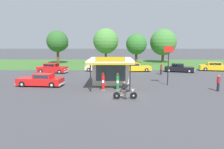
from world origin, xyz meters
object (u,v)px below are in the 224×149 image
object	(u,v)px
parked_car_back_row_far_left	(135,67)
parked_car_back_row_far_right	(215,67)
roadside_pole_sign	(168,59)
parked_car_back_row_centre	(52,68)
parked_car_back_row_centre_left	(100,67)
gas_pump_nearside	(103,82)
bystander_chatting_near_pumps	(218,83)
gas_pump_offside	(118,82)
parked_car_back_row_centre_right	(179,68)
bystander_leaning_by_kiosk	(161,69)
featured_classic_sedan	(41,80)
motorcycle_with_rider	(125,92)

from	to	relation	value
parked_car_back_row_far_left	parked_car_back_row_far_right	size ratio (longest dim) A/B	1.00
parked_car_back_row_far_left	roadside_pole_sign	distance (m)	12.39
parked_car_back_row_centre	parked_car_back_row_centre_left	size ratio (longest dim) A/B	1.01
gas_pump_nearside	bystander_chatting_near_pumps	size ratio (longest dim) A/B	1.13
gas_pump_offside	roadside_pole_sign	bearing A→B (deg)	24.30
gas_pump_offside	roadside_pole_sign	world-z (taller)	roadside_pole_sign
parked_car_back_row_centre_left	parked_car_back_row_far_right	bearing A→B (deg)	2.58
parked_car_back_row_centre_right	parked_car_back_row_far_left	distance (m)	7.54
bystander_chatting_near_pumps	bystander_leaning_by_kiosk	xyz separation A→B (m)	(-3.40, 11.25, -0.04)
parked_car_back_row_far_left	bystander_leaning_by_kiosk	xyz separation A→B (m)	(3.80, -3.63, 0.16)
gas_pump_offside	featured_classic_sedan	world-z (taller)	gas_pump_offside
parked_car_back_row_centre_left	bystander_leaning_by_kiosk	world-z (taller)	bystander_leaning_by_kiosk
parked_car_back_row_centre	bystander_chatting_near_pumps	distance (m)	24.84
bystander_chatting_near_pumps	bystander_leaning_by_kiosk	world-z (taller)	bystander_chatting_near_pumps
parked_car_back_row_centre	bystander_chatting_near_pumps	size ratio (longest dim) A/B	3.09
featured_classic_sedan	parked_car_back_row_far_left	world-z (taller)	parked_car_back_row_far_left
gas_pump_nearside	roadside_pole_sign	world-z (taller)	roadside_pole_sign
gas_pump_nearside	featured_classic_sedan	distance (m)	7.64
parked_car_back_row_far_right	bystander_leaning_by_kiosk	distance (m)	11.63
parked_car_back_row_far_left	parked_car_back_row_far_right	bearing A→B (deg)	4.23
parked_car_back_row_far_right	gas_pump_nearside	bearing A→B (deg)	-140.85
featured_classic_sedan	parked_car_back_row_far_left	xyz separation A→B (m)	(12.04, 12.36, 0.03)
gas_pump_offside	parked_car_back_row_far_left	xyz separation A→B (m)	(3.19, 14.52, -0.15)
parked_car_back_row_far_right	parked_car_back_row_centre_right	bearing A→B (deg)	-167.37
gas_pump_nearside	parked_car_back_row_centre_right	distance (m)	18.62
parked_car_back_row_far_right	parked_car_back_row_centre_left	xyz separation A→B (m)	(-20.53, -0.93, 0.00)
motorcycle_with_rider	roadside_pole_sign	size ratio (longest dim) A/B	0.47
motorcycle_with_rider	bystander_leaning_by_kiosk	xyz separation A→B (m)	(6.42, 14.40, 0.20)
parked_car_back_row_far_right	parked_car_back_row_centre_left	bearing A→B (deg)	-177.42
parked_car_back_row_centre	parked_car_back_row_far_right	xyz separation A→B (m)	(28.28, 2.74, -0.02)
roadside_pole_sign	bystander_chatting_near_pumps	bearing A→B (deg)	-34.41
motorcycle_with_rider	bystander_leaning_by_kiosk	bearing A→B (deg)	65.98
roadside_pole_sign	bystander_leaning_by_kiosk	bearing A→B (deg)	82.71
featured_classic_sedan	parked_car_back_row_far_left	distance (m)	17.25
featured_classic_sedan	parked_car_back_row_centre	bearing A→B (deg)	99.60
parked_car_back_row_centre_left	gas_pump_offside	bearing A→B (deg)	-78.80
parked_car_back_row_centre_right	bystander_leaning_by_kiosk	xyz separation A→B (m)	(-3.72, -3.15, 0.21)
parked_car_back_row_centre_right	parked_car_back_row_centre_left	distance (m)	13.63
motorcycle_with_rider	parked_car_back_row_centre_right	distance (m)	20.27
gas_pump_offside	parked_car_back_row_centre_left	size ratio (longest dim) A/B	0.36
parked_car_back_row_centre	parked_car_back_row_centre_left	world-z (taller)	same
featured_classic_sedan	parked_car_back_row_far_left	bearing A→B (deg)	45.76
gas_pump_nearside	roadside_pole_sign	distance (m)	8.24
motorcycle_with_rider	roadside_pole_sign	xyz separation A→B (m)	(5.37, 6.20, 2.48)
featured_classic_sedan	parked_car_back_row_centre_left	bearing A→B (deg)	64.58
motorcycle_with_rider	parked_car_back_row_far_right	distance (m)	25.61
parked_car_back_row_far_right	gas_pump_offside	bearing A→B (deg)	-138.52
parked_car_back_row_far_left	parked_car_back_row_far_right	world-z (taller)	parked_car_back_row_far_right
gas_pump_offside	bystander_leaning_by_kiosk	world-z (taller)	gas_pump_offside
gas_pump_nearside	parked_car_back_row_far_right	xyz separation A→B (m)	(19.15, 15.58, -0.16)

